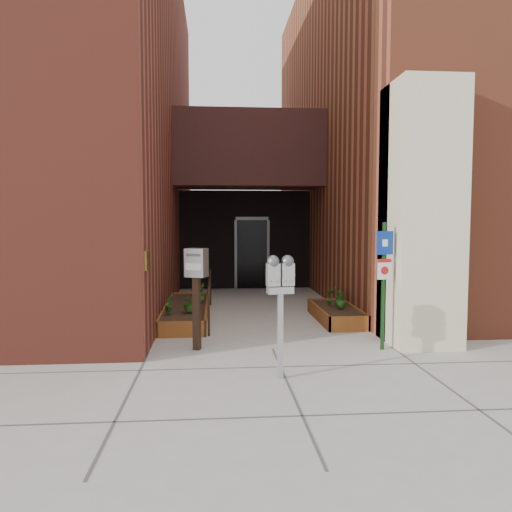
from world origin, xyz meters
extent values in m
plane|color=#9E9991|center=(0.00, 0.00, 0.00)|extent=(80.00, 80.00, 0.00)
cube|color=maroon|center=(-6.00, 6.70, 5.00)|extent=(8.00, 14.60, 10.00)
cube|color=#97452C|center=(6.00, 7.15, 5.00)|extent=(8.00, 13.70, 10.00)
cube|color=beige|center=(2.55, 0.20, 2.20)|extent=(1.10, 1.20, 4.40)
cube|color=#321816|center=(0.00, 6.00, 4.00)|extent=(4.20, 2.00, 2.00)
cube|color=black|center=(0.00, 7.40, 1.50)|extent=(4.00, 0.30, 3.00)
cube|color=black|center=(0.20, 7.22, 1.05)|extent=(0.90, 0.06, 2.10)
cube|color=#B79338|center=(-1.99, -0.20, 1.50)|extent=(0.04, 0.30, 0.30)
cube|color=brown|center=(-1.55, 0.92, 0.15)|extent=(0.90, 0.04, 0.30)
cube|color=brown|center=(-1.55, 4.48, 0.15)|extent=(0.90, 0.04, 0.30)
cube|color=brown|center=(-1.98, 2.70, 0.15)|extent=(0.04, 3.60, 0.30)
cube|color=brown|center=(-1.12, 2.70, 0.15)|extent=(0.04, 3.60, 0.30)
cube|color=black|center=(-1.55, 2.70, 0.13)|extent=(0.82, 3.52, 0.26)
cube|color=brown|center=(1.60, 1.12, 0.15)|extent=(0.80, 0.04, 0.30)
cube|color=brown|center=(1.60, 3.28, 0.15)|extent=(0.80, 0.04, 0.30)
cube|color=brown|center=(1.22, 2.20, 0.15)|extent=(0.04, 2.20, 0.30)
cube|color=brown|center=(1.98, 2.20, 0.15)|extent=(0.04, 2.20, 0.30)
cube|color=black|center=(1.60, 2.20, 0.13)|extent=(0.72, 2.12, 0.26)
cylinder|color=black|center=(-1.05, 1.00, 0.45)|extent=(0.04, 0.04, 0.90)
cylinder|color=black|center=(-1.05, 4.30, 0.45)|extent=(0.04, 0.04, 0.90)
cylinder|color=black|center=(-1.05, 2.65, 0.88)|extent=(0.04, 3.30, 0.04)
cube|color=#A8A8AA|center=(-0.07, -1.51, 0.57)|extent=(0.08, 0.08, 1.15)
cube|color=#A8A8AA|center=(-0.07, -1.51, 1.19)|extent=(0.36, 0.18, 0.09)
cube|color=#A8A8AA|center=(-0.17, -1.52, 1.40)|extent=(0.19, 0.14, 0.30)
sphere|color=#59595B|center=(-0.17, -1.52, 1.57)|extent=(0.17, 0.17, 0.17)
cube|color=white|center=(-0.16, -1.58, 1.42)|extent=(0.10, 0.02, 0.06)
cube|color=#B21414|center=(-0.16, -1.58, 1.33)|extent=(0.10, 0.02, 0.03)
cube|color=#A8A8AA|center=(0.02, -1.50, 1.40)|extent=(0.19, 0.14, 0.30)
sphere|color=#59595B|center=(0.02, -1.50, 1.57)|extent=(0.17, 0.17, 0.17)
cube|color=white|center=(0.03, -1.56, 1.42)|extent=(0.10, 0.02, 0.06)
cube|color=#B21414|center=(0.03, -1.56, 1.33)|extent=(0.10, 0.02, 0.03)
cube|color=#153A15|center=(1.79, -0.17, 1.04)|extent=(0.05, 0.05, 2.08)
cube|color=navy|center=(1.79, -0.20, 1.75)|extent=(0.28, 0.06, 0.38)
cube|color=white|center=(1.79, -0.20, 1.75)|extent=(0.10, 0.03, 0.11)
cube|color=white|center=(1.79, -0.20, 1.32)|extent=(0.24, 0.05, 0.33)
cube|color=#B21414|center=(1.79, -0.20, 1.46)|extent=(0.24, 0.05, 0.06)
cylinder|color=#B21414|center=(1.79, -0.21, 1.31)|extent=(0.13, 0.03, 0.13)
cube|color=black|center=(-1.23, 0.07, 0.60)|extent=(0.14, 0.14, 1.21)
cube|color=#A2A2A4|center=(-1.23, 0.07, 1.43)|extent=(0.39, 0.34, 0.46)
cube|color=#59595B|center=(-1.28, -0.05, 1.56)|extent=(0.23, 0.10, 0.04)
cube|color=white|center=(-1.28, -0.05, 1.37)|extent=(0.25, 0.10, 0.11)
imported|color=#225618|center=(-1.45, 1.89, 0.48)|extent=(0.40, 0.40, 0.35)
imported|color=#1C4F16|center=(-1.85, 1.76, 0.46)|extent=(0.21, 0.21, 0.32)
imported|color=#195919|center=(-1.27, 2.97, 0.48)|extent=(0.25, 0.25, 0.35)
imported|color=#285E1B|center=(-1.25, 3.72, 0.46)|extent=(0.24, 0.24, 0.32)
imported|color=#25631C|center=(1.66, 2.04, 0.48)|extent=(0.20, 0.20, 0.35)
imported|color=#1F5418|center=(1.54, 2.52, 0.47)|extent=(0.21, 0.21, 0.33)
imported|color=#1E621C|center=(1.75, 2.44, 0.48)|extent=(0.46, 0.46, 0.36)
camera|label=1|loc=(-0.93, -8.00, 2.13)|focal=35.00mm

